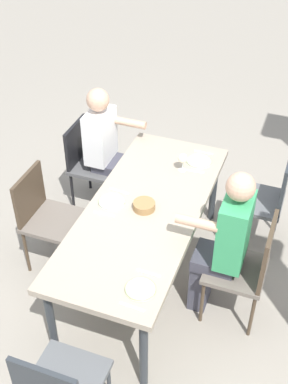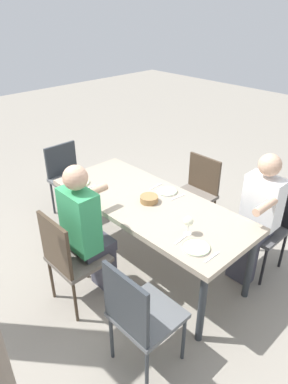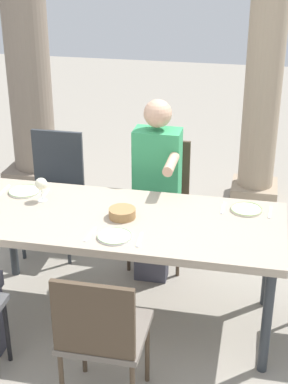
% 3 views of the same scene
% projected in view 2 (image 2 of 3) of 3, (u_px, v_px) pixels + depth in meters
% --- Properties ---
extents(ground_plane, '(16.00, 16.00, 0.00)m').
position_uv_depth(ground_plane, '(149.00, 264.00, 3.65)').
color(ground_plane, gray).
extents(dining_table, '(2.03, 0.85, 0.76)m').
position_uv_depth(dining_table, '(149.00, 208.00, 3.31)').
color(dining_table, tan).
rests_on(dining_table, ground).
extents(chair_west_north, '(0.44, 0.44, 0.95)m').
position_uv_depth(chair_west_north, '(139.00, 313.00, 2.39)').
color(chair_west_north, '#5B5E61').
rests_on(chair_west_north, ground).
extents(chair_west_south, '(0.44, 0.44, 0.87)m').
position_uv_depth(chair_west_south, '(265.00, 222.00, 3.42)').
color(chair_west_south, '#4F4F50').
rests_on(chair_west_south, ground).
extents(chair_mid_north, '(0.44, 0.44, 0.94)m').
position_uv_depth(chair_mid_north, '(70.00, 256.00, 2.94)').
color(chair_mid_north, '#6A6158').
rests_on(chair_mid_north, ground).
extents(chair_mid_south, '(0.44, 0.44, 0.90)m').
position_uv_depth(chair_mid_south, '(196.00, 190.00, 3.96)').
color(chair_mid_south, '#6A6158').
rests_on(chair_mid_south, ground).
extents(chair_head_east, '(0.44, 0.44, 0.89)m').
position_uv_depth(chair_head_east, '(68.00, 175.00, 4.30)').
color(chair_head_east, '#5B5E61').
rests_on(chair_head_east, ground).
extents(diner_woman_green, '(0.35, 0.49, 1.33)m').
position_uv_depth(diner_woman_green, '(87.00, 229.00, 2.97)').
color(diner_woman_green, '#3F3F4C').
rests_on(diner_woman_green, ground).
extents(diner_man_white, '(0.35, 0.49, 1.27)m').
position_uv_depth(diner_man_white, '(257.00, 215.00, 3.22)').
color(diner_man_white, '#3F3F4C').
rests_on(diner_man_white, ground).
extents(plate_0, '(0.22, 0.22, 0.02)m').
position_uv_depth(plate_0, '(196.00, 247.00, 2.67)').
color(plate_0, white).
rests_on(plate_0, dining_table).
extents(wine_glass_0, '(0.08, 0.08, 0.16)m').
position_uv_depth(wine_glass_0, '(189.00, 222.00, 2.78)').
color(wine_glass_0, white).
rests_on(wine_glass_0, dining_table).
extents(fork_0, '(0.02, 0.17, 0.01)m').
position_uv_depth(fork_0, '(212.00, 257.00, 2.58)').
color(fork_0, silver).
rests_on(fork_0, dining_table).
extents(spoon_0, '(0.03, 0.17, 0.01)m').
position_uv_depth(spoon_0, '(181.00, 239.00, 2.77)').
color(spoon_0, silver).
rests_on(spoon_0, dining_table).
extents(plate_1, '(0.21, 0.21, 0.02)m').
position_uv_depth(plate_1, '(167.00, 191.00, 3.45)').
color(plate_1, white).
rests_on(plate_1, dining_table).
extents(fork_1, '(0.03, 0.17, 0.01)m').
position_uv_depth(fork_1, '(178.00, 197.00, 3.36)').
color(fork_1, silver).
rests_on(fork_1, dining_table).
extents(spoon_1, '(0.02, 0.17, 0.01)m').
position_uv_depth(spoon_1, '(156.00, 186.00, 3.54)').
color(spoon_1, silver).
rests_on(spoon_1, dining_table).
extents(plate_2, '(0.20, 0.20, 0.02)m').
position_uv_depth(plate_2, '(80.00, 183.00, 3.60)').
color(plate_2, silver).
rests_on(plate_2, dining_table).
extents(fork_2, '(0.02, 0.17, 0.01)m').
position_uv_depth(fork_2, '(88.00, 188.00, 3.51)').
color(fork_2, silver).
rests_on(fork_2, dining_table).
extents(spoon_2, '(0.02, 0.17, 0.01)m').
position_uv_depth(spoon_2, '(72.00, 178.00, 3.70)').
color(spoon_2, silver).
rests_on(spoon_2, dining_table).
extents(bread_basket, '(0.17, 0.17, 0.06)m').
position_uv_depth(bread_basket, '(150.00, 199.00, 3.27)').
color(bread_basket, '#9E7547').
rests_on(bread_basket, dining_table).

